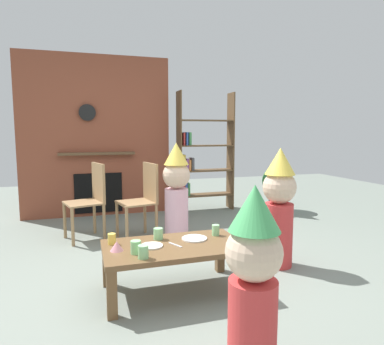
{
  "coord_description": "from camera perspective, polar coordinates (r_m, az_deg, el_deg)",
  "views": [
    {
      "loc": [
        -0.85,
        -2.82,
        1.26
      ],
      "look_at": [
        0.15,
        0.4,
        0.87
      ],
      "focal_mm": 32.15,
      "sensor_mm": 36.0,
      "label": 1
    }
  ],
  "objects": [
    {
      "name": "brick_fireplace_feature",
      "position": [
        5.42,
        -15.55,
        5.69
      ],
      "size": [
        2.2,
        0.28,
        2.4
      ],
      "color": "brown",
      "rests_on": "ground_plane"
    },
    {
      "name": "dining_chair_left",
      "position": [
        4.25,
        -16.39,
        -3.78
      ],
      "size": [
        0.5,
        0.5,
        0.9
      ],
      "rotation": [
        0.0,
        0.0,
        3.42
      ],
      "color": "#9E7A51",
      "rests_on": "ground_plane"
    },
    {
      "name": "child_in_pink",
      "position": [
        3.33,
        14.23,
        -5.13
      ],
      "size": [
        0.31,
        0.31,
        1.12
      ],
      "rotation": [
        0.0,
        0.0,
        -2.93
      ],
      "color": "#D13838",
      "rests_on": "ground_plane"
    },
    {
      "name": "child_with_cone_hat",
      "position": [
        1.79,
        10.11,
        -17.4
      ],
      "size": [
        0.28,
        0.28,
        1.02
      ],
      "rotation": [
        0.0,
        0.0,
        1.68
      ],
      "color": "#D13838",
      "rests_on": "ground_plane"
    },
    {
      "name": "paper_cup_near_right",
      "position": [
        3.0,
        3.95,
        -9.51
      ],
      "size": [
        0.06,
        0.06,
        0.09
      ],
      "primitive_type": "cylinder",
      "color": "#8CD18C",
      "rests_on": "coffee_table"
    },
    {
      "name": "paper_plate_rear",
      "position": [
        2.9,
        0.4,
        -10.88
      ],
      "size": [
        0.21,
        0.21,
        0.01
      ],
      "primitive_type": "cylinder",
      "color": "white",
      "rests_on": "coffee_table"
    },
    {
      "name": "ground_plane",
      "position": [
        3.2,
        -0.45,
        -16.55
      ],
      "size": [
        12.0,
        12.0,
        0.0
      ],
      "primitive_type": "plane",
      "color": "gray"
    },
    {
      "name": "paper_cup_center",
      "position": [
        2.59,
        -9.31,
        -12.13
      ],
      "size": [
        0.08,
        0.08,
        0.1
      ],
      "primitive_type": "cylinder",
      "color": "#8CD18C",
      "rests_on": "coffee_table"
    },
    {
      "name": "paper_cup_near_left",
      "position": [
        2.83,
        -13.16,
        -10.69
      ],
      "size": [
        0.06,
        0.06,
        0.09
      ],
      "primitive_type": "cylinder",
      "color": "#F2CC4C",
      "rests_on": "coffee_table"
    },
    {
      "name": "child_by_the_chairs",
      "position": [
        3.99,
        -2.6,
        -2.8
      ],
      "size": [
        0.32,
        0.32,
        1.15
      ],
      "rotation": [
        0.0,
        0.0,
        -1.85
      ],
      "color": "#EAB2C6",
      "rests_on": "ground_plane"
    },
    {
      "name": "bookshelf",
      "position": [
        5.53,
        1.47,
        2.57
      ],
      "size": [
        0.9,
        0.28,
        1.9
      ],
      "color": "brown",
      "rests_on": "ground_plane"
    },
    {
      "name": "paper_plate_front",
      "position": [
        2.74,
        -6.71,
        -11.98
      ],
      "size": [
        0.18,
        0.18,
        0.01
      ],
      "primitive_type": "cylinder",
      "color": "white",
      "rests_on": "coffee_table"
    },
    {
      "name": "paper_cup_far_right",
      "position": [
        2.9,
        -5.62,
        -10.07
      ],
      "size": [
        0.08,
        0.08,
        0.09
      ],
      "primitive_type": "cylinder",
      "color": "#8CD18C",
      "rests_on": "coffee_table"
    },
    {
      "name": "table_fork",
      "position": [
        2.76,
        -2.79,
        -11.89
      ],
      "size": [
        0.08,
        0.14,
        0.01
      ],
      "primitive_type": "cube",
      "rotation": [
        0.0,
        0.0,
        2.02
      ],
      "color": "silver",
      "rests_on": "coffee_table"
    },
    {
      "name": "potted_plant_tall",
      "position": [
        5.7,
        13.98,
        -1.89
      ],
      "size": [
        0.49,
        0.49,
        0.73
      ],
      "color": "#4C5660",
      "rests_on": "ground_plane"
    },
    {
      "name": "coffee_table",
      "position": [
        2.79,
        -3.07,
        -13.01
      ],
      "size": [
        1.09,
        0.62,
        0.38
      ],
      "color": "brown",
      "rests_on": "ground_plane"
    },
    {
      "name": "birthday_cake_slice",
      "position": [
        2.68,
        -12.38,
        -11.84
      ],
      "size": [
        0.1,
        0.1,
        0.07
      ],
      "primitive_type": "cone",
      "color": "pink",
      "rests_on": "coffee_table"
    },
    {
      "name": "paper_cup_far_left",
      "position": [
        2.5,
        -8.09,
        -12.9
      ],
      "size": [
        0.08,
        0.08,
        0.09
      ],
      "primitive_type": "cylinder",
      "color": "#8CD18C",
      "rests_on": "coffee_table"
    },
    {
      "name": "dining_chair_middle",
      "position": [
        4.14,
        -8.07,
        -3.87
      ],
      "size": [
        0.48,
        0.48,
        0.9
      ],
      "rotation": [
        0.0,
        0.0,
        3.36
      ],
      "color": "#9E7A51",
      "rests_on": "ground_plane"
    }
  ]
}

